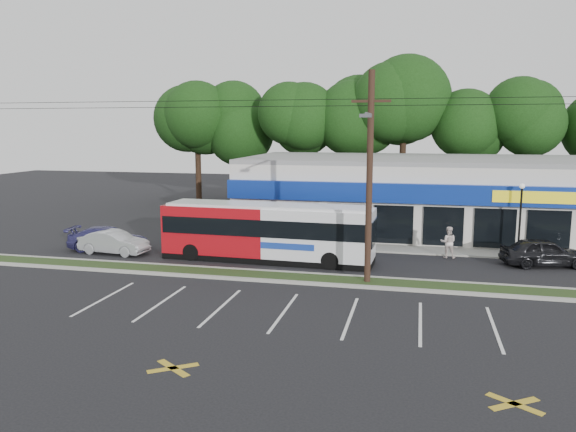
{
  "coord_description": "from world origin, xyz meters",
  "views": [
    {
      "loc": [
        5.26,
        -25.25,
        7.43
      ],
      "look_at": [
        -1.84,
        5.0,
        2.49
      ],
      "focal_mm": 35.0,
      "sensor_mm": 36.0,
      "label": 1
    }
  ],
  "objects_px": {
    "utility_pole": "(366,171)",
    "lamp_post": "(521,211)",
    "car_blue": "(109,239)",
    "metrobus": "(267,231)",
    "pedestrian_b": "(448,242)",
    "car_silver": "(114,242)",
    "car_dark": "(544,252)",
    "pedestrian_a": "(363,237)"
  },
  "relations": [
    {
      "from": "car_blue",
      "to": "pedestrian_a",
      "type": "relative_size",
      "value": 3.02
    },
    {
      "from": "lamp_post",
      "to": "metrobus",
      "type": "bearing_deg",
      "value": -162.81
    },
    {
      "from": "lamp_post",
      "to": "pedestrian_b",
      "type": "relative_size",
      "value": 2.32
    },
    {
      "from": "metrobus",
      "to": "pedestrian_b",
      "type": "xyz_separation_m",
      "value": [
        9.91,
        2.94,
        -0.78
      ]
    },
    {
      "from": "utility_pole",
      "to": "car_dark",
      "type": "height_order",
      "value": "utility_pole"
    },
    {
      "from": "pedestrian_a",
      "to": "metrobus",
      "type": "bearing_deg",
      "value": 40.2
    },
    {
      "from": "car_blue",
      "to": "car_dark",
      "type": "bearing_deg",
      "value": -93.49
    },
    {
      "from": "metrobus",
      "to": "pedestrian_a",
      "type": "xyz_separation_m",
      "value": [
        4.93,
        4.0,
        -0.88
      ]
    },
    {
      "from": "pedestrian_b",
      "to": "car_silver",
      "type": "bearing_deg",
      "value": 11.62
    },
    {
      "from": "utility_pole",
      "to": "car_blue",
      "type": "relative_size",
      "value": 10.18
    },
    {
      "from": "lamp_post",
      "to": "car_dark",
      "type": "xyz_separation_m",
      "value": [
        0.96,
        -2.14,
        -1.91
      ]
    },
    {
      "from": "metrobus",
      "to": "pedestrian_a",
      "type": "bearing_deg",
      "value": 40.96
    },
    {
      "from": "lamp_post",
      "to": "metrobus",
      "type": "height_order",
      "value": "lamp_post"
    },
    {
      "from": "utility_pole",
      "to": "car_silver",
      "type": "height_order",
      "value": "utility_pole"
    },
    {
      "from": "utility_pole",
      "to": "pedestrian_b",
      "type": "bearing_deg",
      "value": 57.35
    },
    {
      "from": "pedestrian_b",
      "to": "pedestrian_a",
      "type": "bearing_deg",
      "value": -10.43
    },
    {
      "from": "metrobus",
      "to": "pedestrian_b",
      "type": "distance_m",
      "value": 10.37
    },
    {
      "from": "lamp_post",
      "to": "pedestrian_b",
      "type": "bearing_deg",
      "value": -161.19
    },
    {
      "from": "metrobus",
      "to": "car_silver",
      "type": "height_order",
      "value": "metrobus"
    },
    {
      "from": "utility_pole",
      "to": "pedestrian_b",
      "type": "xyz_separation_m",
      "value": [
        4.17,
        6.51,
        -4.5
      ]
    },
    {
      "from": "utility_pole",
      "to": "lamp_post",
      "type": "xyz_separation_m",
      "value": [
        8.17,
        7.87,
        -2.74
      ]
    },
    {
      "from": "utility_pole",
      "to": "metrobus",
      "type": "height_order",
      "value": "utility_pole"
    },
    {
      "from": "lamp_post",
      "to": "pedestrian_a",
      "type": "bearing_deg",
      "value": -178.09
    },
    {
      "from": "utility_pole",
      "to": "metrobus",
      "type": "relative_size",
      "value": 4.18
    },
    {
      "from": "car_dark",
      "to": "pedestrian_b",
      "type": "height_order",
      "value": "pedestrian_b"
    },
    {
      "from": "lamp_post",
      "to": "car_dark",
      "type": "bearing_deg",
      "value": -65.79
    },
    {
      "from": "metrobus",
      "to": "utility_pole",
      "type": "bearing_deg",
      "value": -30.04
    },
    {
      "from": "metrobus",
      "to": "car_blue",
      "type": "xyz_separation_m",
      "value": [
        -10.1,
        0.33,
        -0.98
      ]
    },
    {
      "from": "metrobus",
      "to": "car_silver",
      "type": "relative_size",
      "value": 2.86
    },
    {
      "from": "pedestrian_a",
      "to": "pedestrian_b",
      "type": "xyz_separation_m",
      "value": [
        4.98,
        -1.06,
        0.1
      ]
    },
    {
      "from": "pedestrian_a",
      "to": "pedestrian_b",
      "type": "relative_size",
      "value": 0.89
    },
    {
      "from": "car_dark",
      "to": "car_blue",
      "type": "distance_m",
      "value": 25.03
    },
    {
      "from": "lamp_post",
      "to": "pedestrian_a",
      "type": "height_order",
      "value": "lamp_post"
    },
    {
      "from": "utility_pole",
      "to": "metrobus",
      "type": "bearing_deg",
      "value": 148.08
    },
    {
      "from": "utility_pole",
      "to": "car_silver",
      "type": "relative_size",
      "value": 11.94
    },
    {
      "from": "car_silver",
      "to": "pedestrian_a",
      "type": "relative_size",
      "value": 2.58
    },
    {
      "from": "car_silver",
      "to": "pedestrian_a",
      "type": "distance_m",
      "value": 14.91
    },
    {
      "from": "metrobus",
      "to": "pedestrian_a",
      "type": "height_order",
      "value": "metrobus"
    },
    {
      "from": "car_dark",
      "to": "pedestrian_a",
      "type": "distance_m",
      "value": 10.11
    },
    {
      "from": "metrobus",
      "to": "car_dark",
      "type": "distance_m",
      "value": 15.05
    },
    {
      "from": "lamp_post",
      "to": "car_silver",
      "type": "height_order",
      "value": "lamp_post"
    },
    {
      "from": "lamp_post",
      "to": "car_blue",
      "type": "height_order",
      "value": "lamp_post"
    }
  ]
}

